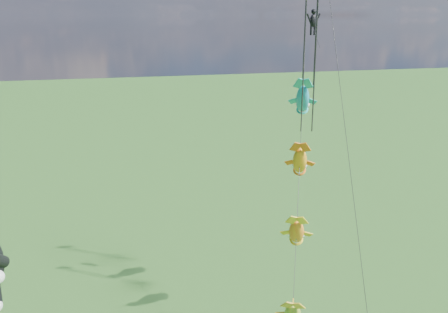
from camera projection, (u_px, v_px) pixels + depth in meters
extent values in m
cylinder|color=black|center=(297.00, 218.00, 27.46)|extent=(6.50, 14.46, 16.96)
ellipsoid|color=green|center=(293.00, 313.00, 25.18)|extent=(1.66, 2.38, 2.33)
ellipsoid|color=red|center=(297.00, 232.00, 27.12)|extent=(1.66, 2.38, 2.33)
ellipsoid|color=yellow|center=(300.00, 161.00, 29.05)|extent=(1.66, 2.38, 2.33)
ellipsoid|color=blue|center=(303.00, 99.00, 30.99)|extent=(1.66, 2.38, 2.33)
cylinder|color=black|center=(347.00, 140.00, 24.92)|extent=(3.11, 16.82, 26.51)
cylinder|color=black|center=(304.00, 64.00, 29.13)|extent=(0.08, 0.08, 8.37)
cylinder|color=black|center=(314.00, 64.00, 29.30)|extent=(0.08, 0.08, 8.37)
cylinder|color=black|center=(305.00, 26.00, 31.56)|extent=(0.08, 0.08, 7.86)
cylinder|color=black|center=(315.00, 26.00, 31.73)|extent=(0.08, 0.08, 7.86)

